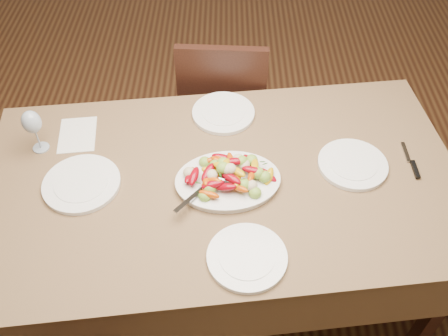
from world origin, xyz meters
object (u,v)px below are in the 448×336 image
Objects in this scene: dining_table at (224,235)px; serving_platter at (228,182)px; plate_right at (353,164)px; chair_far at (224,103)px; plate_near at (247,257)px; wine_glass at (34,130)px; plate_left at (82,184)px; plate_far at (223,113)px.

dining_table is 0.39m from serving_platter.
plate_right is (0.49, 0.10, -0.00)m from serving_platter.
chair_far is 3.49× the size of plate_right.
wine_glass reaches higher than plate_near.
chair_far reaches higher than dining_table.
plate_right is at bearing 5.73° from plate_left.
wine_glass is at bearing 167.69° from dining_table.
plate_near is (0.08, -1.14, 0.29)m from chair_far.
plate_far is 0.78m from wine_glass.
plate_left is (-0.56, -0.01, -0.00)m from serving_platter.
plate_left is 0.70m from plate_near.
serving_platter is 1.42× the size of plate_near.
plate_right is at bearing -4.25° from wine_glass.
plate_right is 0.60m from plate_near.
wine_glass is at bearing 175.75° from plate_right.
plate_right is 1.00× the size of plate_far.
plate_far is (-0.00, -0.41, 0.29)m from chair_far.
serving_platter is at bearing -168.94° from plate_right.
plate_right is 1.26m from wine_glass.
dining_table is at bearing -89.30° from plate_far.
serving_platter is 0.79m from wine_glass.
dining_table is at bearing 3.72° from plate_left.
chair_far is at bearing 125.46° from plate_right.
plate_far is at bearing 92.79° from serving_platter.
wine_glass reaches higher than dining_table.
plate_near is (0.62, -0.32, 0.00)m from plate_left.
plate_left is at bearing 59.74° from chair_far.
serving_platter is at bearing -13.94° from wine_glass.
wine_glass reaches higher than plate_left.
serving_platter is at bearing 100.90° from plate_near.
plate_left is (-0.54, -0.04, 0.39)m from dining_table.
plate_far is at bearing 92.87° from chair_far.
wine_glass reaches higher than serving_platter.
dining_table is 6.77× the size of plate_near.
serving_platter is at bearing -87.21° from plate_far.
plate_near is at bearing -79.10° from serving_platter.
serving_platter is at bearing 0.93° from plate_left.
plate_near is 0.98m from wine_glass.
serving_platter is (0.02, -0.81, 0.30)m from chair_far.
plate_left is 0.30m from wine_glass.
dining_table is 6.79× the size of plate_far.
serving_platter is 0.34m from plate_near.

